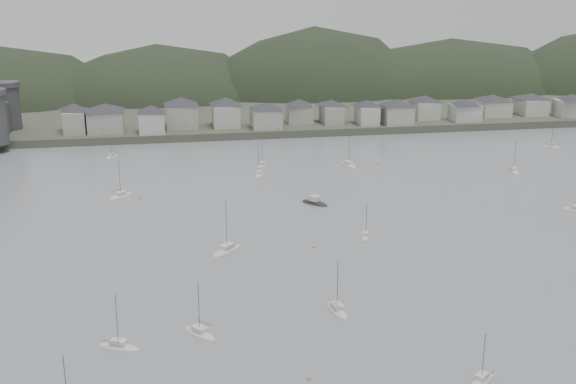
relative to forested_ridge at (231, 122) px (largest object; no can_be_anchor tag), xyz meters
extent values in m
plane|color=slate|center=(-4.83, -269.40, 11.28)|extent=(900.00, 900.00, 0.00)
cube|color=#383D2D|center=(-4.83, 25.60, 12.78)|extent=(900.00, 250.00, 3.00)
ellipsoid|color=black|center=(-115.70, 2.54, 1.14)|extent=(138.98, 92.48, 81.13)
ellipsoid|color=black|center=(-37.13, 3.46, 1.32)|extent=(132.08, 90.41, 79.74)
ellipsoid|color=black|center=(45.82, 3.53, -1.39)|extent=(133.88, 88.37, 101.41)
ellipsoid|color=black|center=(121.12, -1.49, 0.97)|extent=(165.81, 81.78, 82.55)
cylinder|color=#313133|center=(-96.83, -75.40, 22.78)|extent=(10.00, 10.00, 17.00)
cube|color=#313133|center=(-96.83, -89.40, 20.28)|extent=(3.50, 30.00, 12.00)
cube|color=gray|center=(-69.83, -87.44, 18.58)|extent=(8.34, 12.91, 8.59)
pyramid|color=#2B2B31|center=(-69.83, -87.44, 24.37)|extent=(15.78, 15.78, 3.01)
cube|color=gray|center=(-58.15, -88.08, 18.46)|extent=(13.68, 13.35, 8.36)
pyramid|color=#2B2B31|center=(-58.15, -88.08, 24.11)|extent=(20.07, 20.07, 2.93)
cube|color=#B3B1A8|center=(-40.41, -93.38, 18.32)|extent=(9.78, 10.20, 8.08)
pyramid|color=#2B2B31|center=(-40.41, -93.38, 23.78)|extent=(14.83, 14.83, 2.83)
cube|color=gray|center=(-28.35, -83.75, 18.83)|extent=(12.59, 13.33, 9.09)
pyramid|color=#2B2B31|center=(-28.35, -83.75, 24.97)|extent=(19.24, 19.24, 3.18)
cube|color=#B3B1A8|center=(-10.58, -85.30, 18.72)|extent=(10.74, 12.17, 8.87)
pyramid|color=#2B2B31|center=(-10.58, -85.30, 24.70)|extent=(17.01, 17.01, 3.10)
cube|color=gray|center=(5.09, -91.87, 18.13)|extent=(11.63, 12.09, 7.69)
pyramid|color=#2B2B31|center=(5.09, -91.87, 23.32)|extent=(17.61, 17.61, 2.69)
cube|color=gray|center=(20.42, -83.21, 18.00)|extent=(10.37, 9.35, 7.44)
pyramid|color=#2B2B31|center=(20.42, -83.21, 23.03)|extent=(14.65, 14.65, 2.60)
cube|color=gray|center=(33.79, -85.61, 17.90)|extent=(8.24, 12.20, 7.22)
pyramid|color=#2B2B31|center=(33.79, -85.61, 22.77)|extent=(15.17, 15.17, 2.53)
cube|color=#B3B1A8|center=(47.66, -90.85, 18.02)|extent=(8.06, 10.91, 7.46)
pyramid|color=#2B2B31|center=(47.66, -90.85, 23.05)|extent=(14.08, 14.08, 2.61)
cube|color=gray|center=(59.98, -92.34, 18.12)|extent=(11.73, 11.78, 7.66)
pyramid|color=#2B2B31|center=(59.98, -92.34, 23.29)|extent=(17.46, 17.46, 2.68)
cube|color=#B3B1A8|center=(75.80, -82.49, 17.95)|extent=(10.19, 13.02, 7.33)
pyramid|color=#2B2B31|center=(75.80, -82.49, 22.90)|extent=(17.23, 17.23, 2.57)
cube|color=#B3B1A8|center=(90.71, -91.34, 17.72)|extent=(11.70, 9.81, 6.88)
pyramid|color=#2B2B31|center=(90.71, -91.34, 22.36)|extent=(15.97, 15.97, 2.41)
cube|color=#B3B1A8|center=(107.57, -82.49, 17.78)|extent=(12.83, 12.48, 7.00)
pyramid|color=#2B2B31|center=(107.57, -82.49, 22.51)|extent=(18.79, 18.79, 2.45)
cube|color=#B3B1A8|center=(125.90, -81.98, 17.77)|extent=(11.07, 13.50, 6.97)
pyramid|color=#2B2B31|center=(125.90, -81.98, 22.47)|extent=(18.25, 18.25, 2.44)
cube|color=#B3B1A8|center=(141.19, -89.68, 17.95)|extent=(13.75, 9.12, 7.34)
pyramid|color=#2B2B31|center=(141.19, -89.68, 22.91)|extent=(16.97, 16.97, 2.57)
ellipsoid|color=beige|center=(-23.87, -219.71, 11.33)|extent=(9.26, 9.47, 2.01)
cube|color=beige|center=(-23.87, -219.71, 12.64)|extent=(4.02, 4.06, 0.70)
cylinder|color=#3F3F42|center=(-23.87, -219.71, 17.76)|extent=(0.12, 0.12, 12.54)
cylinder|color=#3F3F42|center=(-22.62, -221.02, 13.19)|extent=(3.20, 3.33, 0.10)
ellipsoid|color=beige|center=(-4.00, -141.67, 11.33)|extent=(6.07, 7.81, 1.53)
cube|color=beige|center=(-4.00, -141.67, 12.40)|extent=(2.83, 3.16, 0.70)
cylinder|color=#3F3F42|center=(-4.00, -141.67, 16.27)|extent=(0.12, 0.12, 9.57)
cylinder|color=#3F3F42|center=(-4.72, -140.49, 12.95)|extent=(1.88, 2.99, 0.10)
ellipsoid|color=beige|center=(-6.55, -254.99, 11.33)|extent=(3.97, 8.46, 1.63)
cube|color=beige|center=(-6.55, -254.99, 12.45)|extent=(2.25, 3.11, 0.70)
cylinder|color=#3F3F42|center=(-6.55, -254.99, 16.57)|extent=(0.12, 0.12, 10.17)
cylinder|color=#3F3F42|center=(-6.80, -256.43, 13.00)|extent=(0.73, 3.62, 0.10)
ellipsoid|color=beige|center=(9.52, -283.36, 11.33)|extent=(6.42, 5.37, 1.28)
cube|color=beige|center=(9.52, -283.36, 12.28)|extent=(2.65, 2.45, 0.70)
cylinder|color=#3F3F42|center=(9.52, -283.36, 15.49)|extent=(0.12, 0.12, 8.01)
cylinder|color=#3F3F42|center=(10.46, -284.03, 12.83)|extent=(2.41, 1.75, 0.10)
ellipsoid|color=beige|center=(10.48, -216.28, 11.33)|extent=(4.53, 6.92, 1.32)
cube|color=beige|center=(10.48, -216.28, 12.30)|extent=(2.24, 2.70, 0.70)
cylinder|color=#3F3F42|center=(10.48, -216.28, 15.62)|extent=(0.12, 0.12, 8.27)
cylinder|color=#3F3F42|center=(10.94, -217.38, 12.85)|extent=(1.25, 2.78, 0.10)
ellipsoid|color=beige|center=(24.95, -146.67, 11.33)|extent=(5.12, 9.70, 1.85)
cube|color=beige|center=(24.95, -146.67, 12.56)|extent=(2.76, 3.64, 0.70)
cylinder|color=#3F3F42|center=(24.95, -146.67, 17.27)|extent=(0.12, 0.12, 11.58)
cylinder|color=#3F3F42|center=(25.35, -145.05, 13.11)|extent=(1.11, 4.07, 0.10)
ellipsoid|color=beige|center=(107.54, -132.76, 11.33)|extent=(6.44, 4.87, 1.25)
cube|color=beige|center=(107.54, -132.76, 12.26)|extent=(2.59, 2.29, 0.70)
cylinder|color=#3F3F42|center=(107.54, -132.76, 15.40)|extent=(0.12, 0.12, 7.84)
cylinder|color=#3F3F42|center=(106.56, -133.33, 12.81)|extent=(2.49, 1.50, 0.10)
ellipsoid|color=beige|center=(-46.63, -262.12, 11.33)|extent=(8.13, 5.46, 1.56)
cube|color=beige|center=(-46.63, -262.12, 12.41)|extent=(3.19, 2.68, 0.70)
cylinder|color=#3F3F42|center=(-46.63, -262.12, 16.35)|extent=(0.12, 0.12, 9.74)
cylinder|color=#3F3F42|center=(-47.91, -262.70, 12.96)|extent=(3.24, 1.53, 0.10)
ellipsoid|color=beige|center=(-6.76, -153.32, 11.33)|extent=(4.92, 7.86, 1.50)
cube|color=beige|center=(-6.76, -153.32, 12.39)|extent=(2.48, 3.04, 0.70)
cylinder|color=#3F3F42|center=(-6.76, -153.32, 16.17)|extent=(0.12, 0.12, 9.38)
cylinder|color=#3F3F42|center=(-7.25, -152.05, 12.94)|extent=(1.30, 3.19, 0.10)
ellipsoid|color=beige|center=(-49.74, -170.34, 11.33)|extent=(8.42, 7.58, 1.72)
cube|color=beige|center=(-49.74, -170.34, 12.50)|extent=(3.54, 3.38, 0.70)
cylinder|color=#3F3F42|center=(-49.74, -170.34, 16.87)|extent=(0.12, 0.12, 10.77)
cylinder|color=#3F3F42|center=(-50.94, -169.36, 13.05)|extent=(3.07, 2.53, 0.10)
ellipsoid|color=beige|center=(-32.73, -259.70, 11.33)|extent=(6.83, 7.65, 1.56)
cube|color=beige|center=(-32.73, -259.70, 12.42)|extent=(3.05, 3.20, 0.70)
cylinder|color=#3F3F42|center=(-32.73, -259.70, 16.36)|extent=(0.12, 0.12, 9.76)
cylinder|color=#3F3F42|center=(-31.85, -258.60, 12.97)|extent=(2.28, 2.80, 0.10)
ellipsoid|color=beige|center=(76.07, -164.27, 11.33)|extent=(4.16, 8.62, 1.65)
cube|color=beige|center=(76.07, -164.27, 12.46)|extent=(2.33, 3.19, 0.70)
cylinder|color=#3F3F42|center=(76.07, -164.27, 16.65)|extent=(0.12, 0.12, 10.34)
cylinder|color=#3F3F42|center=(75.79, -162.81, 13.01)|extent=(0.80, 3.67, 0.10)
ellipsoid|color=beige|center=(-54.87, -119.40, 11.33)|extent=(5.36, 6.55, 1.30)
cube|color=beige|center=(-54.87, -119.40, 12.28)|extent=(2.46, 2.69, 0.70)
cylinder|color=#3F3F42|center=(-54.87, -119.40, 15.55)|extent=(0.12, 0.12, 8.13)
cylinder|color=#3F3F42|center=(-54.21, -120.37, 12.83)|extent=(1.72, 2.48, 0.10)
ellipsoid|color=black|center=(4.14, -187.19, 11.33)|extent=(8.00, 8.55, 1.90)
cube|color=beige|center=(4.14, -187.19, 12.93)|extent=(3.52, 3.54, 1.40)
cylinder|color=#3F3F42|center=(4.14, -187.19, 13.83)|extent=(0.10, 0.10, 1.20)
sphere|color=#D07A45|center=(-16.81, -277.72, 11.43)|extent=(0.70, 0.70, 0.70)
sphere|color=#D07A45|center=(35.38, -146.03, 11.43)|extent=(0.70, 0.70, 0.70)
sphere|color=#D07A45|center=(-3.56, -220.99, 11.43)|extent=(0.70, 0.70, 0.70)
sphere|color=#D07A45|center=(-80.05, -159.48, 11.43)|extent=(0.70, 0.70, 0.70)
sphere|color=#D07A45|center=(-44.39, -173.14, 11.43)|extent=(0.70, 0.70, 0.70)
camera|label=1|loc=(-38.20, -375.63, 71.22)|focal=44.89mm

